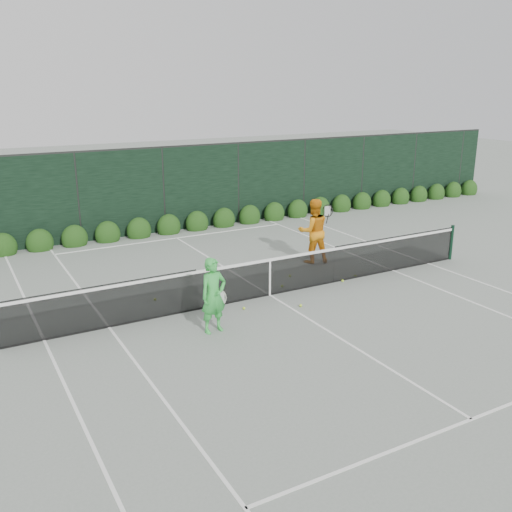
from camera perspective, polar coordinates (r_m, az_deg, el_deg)
ground at (r=14.53m, az=1.38°, el=-3.95°), size 80.00×80.00×0.00m
tennis_net at (r=14.33m, az=1.31°, el=-1.98°), size 12.90×0.10×1.07m
player_woman at (r=12.22m, az=-4.27°, el=-3.96°), size 0.68×0.47×1.66m
player_man at (r=17.01m, az=5.76°, el=2.51°), size 1.09×0.95×1.93m
court_lines at (r=14.52m, az=1.38°, el=-3.93°), size 11.03×23.83×0.01m
windscreen_fence at (r=11.90m, az=8.05°, el=-1.15°), size 32.00×21.07×3.06m
hedge_row at (r=20.66m, az=-8.72°, el=2.89°), size 31.66×0.65×0.94m
tennis_balls at (r=14.85m, az=2.78°, el=-3.35°), size 5.55×2.17×0.07m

